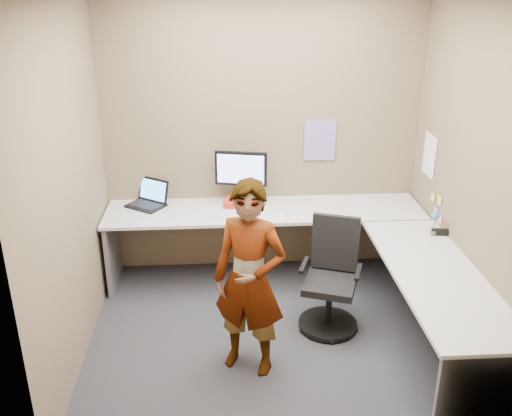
{
  "coord_description": "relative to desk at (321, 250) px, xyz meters",
  "views": [
    {
      "loc": [
        -0.4,
        -3.92,
        2.8
      ],
      "look_at": [
        -0.13,
        0.25,
        1.05
      ],
      "focal_mm": 40.0,
      "sensor_mm": 36.0,
      "label": 1
    }
  ],
  "objects": [
    {
      "name": "origami",
      "position": [
        -0.3,
        0.36,
        0.17
      ],
      "size": [
        0.1,
        0.1,
        0.06
      ],
      "primitive_type": "cone",
      "color": "white",
      "rests_on": "desk"
    },
    {
      "name": "sticky_note_c",
      "position": [
        1.05,
        0.09,
        0.21
      ],
      "size": [
        0.01,
        0.07,
        0.07
      ],
      "primitive_type": "cube",
      "color": "pink",
      "rests_on": "wall_right"
    },
    {
      "name": "sticky_note_a",
      "position": [
        1.05,
        0.16,
        0.36
      ],
      "size": [
        0.01,
        0.07,
        0.07
      ],
      "primitive_type": "cube",
      "color": "#F2E059",
      "rests_on": "wall_right"
    },
    {
      "name": "flower",
      "position": [
        0.94,
        -0.06,
        0.28
      ],
      "size": [
        0.07,
        0.07,
        0.22
      ],
      "color": "brown",
      "rests_on": "desk"
    },
    {
      "name": "wall_back",
      "position": [
        -0.44,
        0.91,
        0.76
      ],
      "size": [
        3.0,
        0.0,
        3.0
      ],
      "primitive_type": "plane",
      "rotation": [
        1.57,
        0.0,
        0.0
      ],
      "color": "brown",
      "rests_on": "ground"
    },
    {
      "name": "laptop",
      "position": [
        -1.52,
        0.77,
        0.2
      ],
      "size": [
        0.44,
        0.42,
        0.24
      ],
      "rotation": [
        0.0,
        0.0,
        -0.61
      ],
      "color": "black",
      "rests_on": "desk"
    },
    {
      "name": "stapler",
      "position": [
        1.0,
        -0.06,
        0.17
      ],
      "size": [
        0.15,
        0.07,
        0.05
      ],
      "primitive_type": "cube",
      "rotation": [
        0.0,
        0.0,
        -0.18
      ],
      "color": "black",
      "rests_on": "desk"
    },
    {
      "name": "monitor",
      "position": [
        -0.65,
        0.72,
        0.48
      ],
      "size": [
        0.48,
        0.18,
        0.46
      ],
      "rotation": [
        0.0,
        0.0,
        -0.22
      ],
      "color": "black",
      "rests_on": "paper_ream"
    },
    {
      "name": "trackball_mouse",
      "position": [
        -0.63,
        0.51,
        0.17
      ],
      "size": [
        0.12,
        0.08,
        0.07
      ],
      "color": "#B7B7BC",
      "rests_on": "desk"
    },
    {
      "name": "wall_left",
      "position": [
        -1.94,
        -0.39,
        0.76
      ],
      "size": [
        0.0,
        2.7,
        2.7
      ],
      "primitive_type": "plane",
      "rotation": [
        1.57,
        0.0,
        1.57
      ],
      "color": "brown",
      "rests_on": "ground"
    },
    {
      "name": "calendar_purple",
      "position": [
        0.11,
        0.9,
        0.71
      ],
      "size": [
        0.3,
        0.01,
        0.4
      ],
      "primitive_type": "cube",
      "color": "#846BB7",
      "rests_on": "wall_back"
    },
    {
      "name": "desk",
      "position": [
        0.0,
        0.0,
        0.0
      ],
      "size": [
        2.98,
        2.58,
        0.73
      ],
      "color": "#AEAEAE",
      "rests_on": "ground"
    },
    {
      "name": "calendar_white",
      "position": [
        1.05,
        0.51,
        0.66
      ],
      "size": [
        0.01,
        0.28,
        0.38
      ],
      "primitive_type": "cube",
      "color": "white",
      "rests_on": "wall_right"
    },
    {
      "name": "sticky_note_b",
      "position": [
        1.05,
        0.21,
        0.23
      ],
      "size": [
        0.01,
        0.07,
        0.07
      ],
      "primitive_type": "cube",
      "color": "pink",
      "rests_on": "wall_right"
    },
    {
      "name": "person",
      "position": [
        -0.65,
        -0.74,
        0.16
      ],
      "size": [
        0.64,
        0.55,
        1.49
      ],
      "primitive_type": "imported",
      "rotation": [
        0.0,
        0.0,
        -0.41
      ],
      "color": "#999399",
      "rests_on": "ground"
    },
    {
      "name": "paper_ream",
      "position": [
        -0.65,
        0.7,
        0.17
      ],
      "size": [
        0.35,
        0.29,
        0.06
      ],
      "primitive_type": "cube",
      "rotation": [
        0.0,
        0.0,
        -0.22
      ],
      "color": "red",
      "rests_on": "desk"
    },
    {
      "name": "ground",
      "position": [
        -0.44,
        -0.39,
        -0.59
      ],
      "size": [
        3.0,
        3.0,
        0.0
      ],
      "primitive_type": "plane",
      "color": "#242429",
      "rests_on": "ground"
    },
    {
      "name": "wall_right",
      "position": [
        1.06,
        -0.39,
        0.76
      ],
      "size": [
        0.0,
        2.7,
        2.7
      ],
      "primitive_type": "plane",
      "rotation": [
        1.57,
        0.0,
        -1.57
      ],
      "color": "brown",
      "rests_on": "ground"
    },
    {
      "name": "sticky_note_d",
      "position": [
        1.05,
        0.31,
        0.33
      ],
      "size": [
        0.01,
        0.07,
        0.07
      ],
      "primitive_type": "cube",
      "color": "#F2E059",
      "rests_on": "wall_right"
    },
    {
      "name": "office_chair",
      "position": [
        0.05,
        -0.24,
        -0.21
      ],
      "size": [
        0.54,
        0.53,
        0.94
      ],
      "rotation": [
        0.0,
        0.0,
        -0.34
      ],
      "color": "black",
      "rests_on": "ground"
    }
  ]
}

